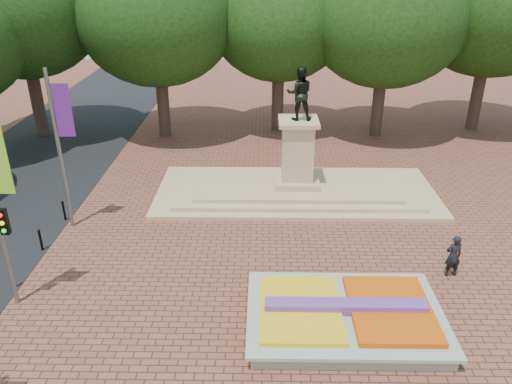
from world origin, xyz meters
TOP-DOWN VIEW (x-y plane):
  - ground at (0.00, 0.00)m, footprint 90.00×90.00m
  - flower_bed at (1.03, -2.00)m, footprint 6.30×4.30m
  - monument at (0.00, 8.00)m, footprint 14.00×6.00m
  - tree_row_back at (2.33, 18.00)m, footprint 44.80×8.80m
  - pedestrian at (5.41, 0.90)m, footprint 0.66×0.48m

SIDE VIEW (x-z plane):
  - ground at x=0.00m, z-range 0.00..0.00m
  - flower_bed at x=1.03m, z-range -0.08..0.83m
  - pedestrian at x=5.41m, z-range 0.00..1.70m
  - monument at x=0.00m, z-range -2.32..4.09m
  - tree_row_back at x=2.33m, z-range 1.46..11.89m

